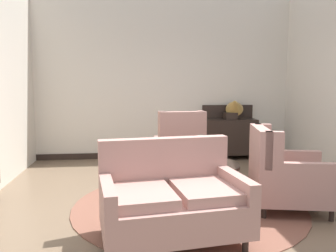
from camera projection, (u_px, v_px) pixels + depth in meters
ground at (193, 215)px, 4.03m from camera, size 9.07×9.07×0.00m
wall_back at (165, 75)px, 7.02m from camera, size 5.42×0.08×3.40m
baseboard_back at (165, 154)px, 7.16m from camera, size 5.26×0.03×0.12m
area_rug at (188, 205)px, 4.32m from camera, size 2.88×2.88×0.01m
coffee_table at (201, 170)px, 4.31m from camera, size 0.95×0.95×0.53m
porcelain_vase at (200, 151)px, 4.29m from camera, size 0.14×0.14×0.35m
settee at (172, 200)px, 3.32m from camera, size 1.46×1.05×0.97m
armchair_back_corner at (179, 150)px, 5.58m from camera, size 0.75×0.93×1.10m
armchair_beside_settee at (284, 175)px, 4.15m from camera, size 1.05×0.98×1.01m
sideboard at (229, 136)px, 7.02m from camera, size 1.07×0.43×1.09m
gramophone at (234, 107)px, 6.86m from camera, size 0.46×0.54×0.53m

